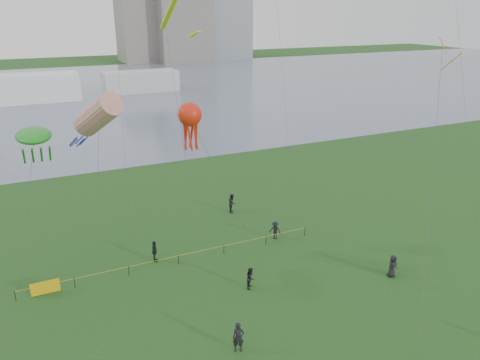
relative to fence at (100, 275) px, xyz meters
name	(u,v)px	position (x,y,z in m)	size (l,w,h in m)	color
lake	(82,94)	(9.76, 86.04, -0.53)	(400.00, 120.00, 0.08)	slate
building_mid	(180,10)	(55.76, 148.04, 18.45)	(20.00, 20.00, 38.00)	slate
building_low	(141,24)	(41.76, 154.04, 13.45)	(16.00, 18.00, 28.00)	slate
pavilion_left	(26,88)	(-2.24, 81.04, 2.45)	(22.00, 8.00, 6.00)	white
pavilion_right	(141,81)	(23.76, 84.04, 1.95)	(18.00, 7.00, 5.00)	silver
fence	(100,275)	(0.00, 0.00, 0.00)	(24.07, 0.07, 1.05)	black
spectator_a	(251,278)	(9.91, -5.52, 0.27)	(0.80, 0.62, 1.65)	black
spectator_b	(275,230)	(15.35, 0.59, 0.28)	(1.08, 0.62, 1.67)	black
spectator_c	(155,251)	(4.53, 1.26, 0.35)	(1.06, 0.44, 1.80)	black
spectator_d	(392,266)	(20.43, -8.73, 0.35)	(0.88, 0.57, 1.81)	black
spectator_f	(238,337)	(6.22, -11.29, 0.40)	(0.70, 0.46, 1.92)	black
spectator_g	(232,203)	(14.33, 7.67, 0.39)	(0.92, 0.72, 1.90)	black
kite_windsock	(98,115)	(1.67, 4.26, 11.27)	(4.33, 5.23, 13.80)	#3F3F42
kite_creature	(33,136)	(-3.07, 2.90, 10.47)	(3.87, 4.69, 11.48)	#3F3F42
kite_octopus	(190,116)	(8.67, 3.24, 10.74)	(4.84, 6.33, 12.39)	#3F3F42
kite_delta	(443,63)	(22.78, -8.58, 15.40)	(8.52, 9.29, 17.64)	#3F3F42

